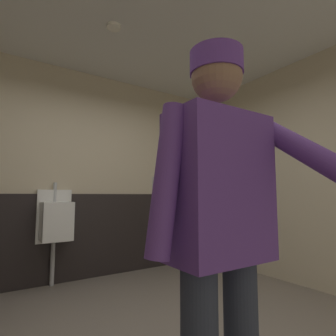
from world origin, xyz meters
name	(u,v)px	position (x,y,z in m)	size (l,w,h in m)	color
wall_back	(84,173)	(0.00, 1.94, 1.39)	(4.82, 0.12, 2.78)	beige
wall_right	(310,170)	(2.17, 0.00, 1.39)	(0.12, 4.36, 2.78)	beige
wainscot_band_back	(84,236)	(0.00, 1.86, 0.55)	(4.22, 0.03, 1.10)	black
downlight_far	(114,27)	(-0.12, 0.66, 2.76)	(0.14, 0.14, 0.03)	white
urinal_solo	(56,221)	(-0.38, 1.72, 0.78)	(0.40, 0.34, 1.24)	white
person	(221,218)	(-0.30, -0.98, 0.99)	(0.64, 0.60, 1.69)	#2D3342
soap_dispenser	(156,183)	(1.09, 1.84, 1.28)	(0.10, 0.07, 0.18)	silver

